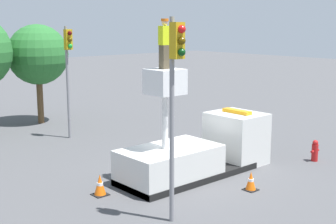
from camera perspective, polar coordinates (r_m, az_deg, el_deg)
name	(u,v)px	position (r m, az deg, el deg)	size (l,w,h in m)	color
ground_plane	(188,176)	(18.21, 2.43, -7.83)	(120.00, 120.00, 0.00)	#4C4C4F
bucket_truck	(198,151)	(18.32, 3.72, -4.77)	(6.57, 2.25, 4.22)	black
worker	(165,44)	(16.48, -0.39, 8.31)	(0.40, 0.26, 1.75)	brown
traffic_light_pole	(175,81)	(13.10, 0.87, 3.79)	(0.34, 0.57, 5.99)	gray
traffic_light_across	(68,60)	(23.90, -12.07, 6.20)	(0.34, 0.57, 5.67)	gray
fire_hydrant	(315,151)	(20.97, 17.47, -4.53)	(0.52, 0.28, 0.93)	red
traffic_cone_rear	(100,185)	(16.36, -8.29, -8.84)	(0.50, 0.50, 0.73)	black
traffic_cone_curbside	(251,181)	(16.91, 10.06, -8.32)	(0.45, 0.45, 0.68)	black
tree_right_bg	(38,55)	(28.16, -15.58, 6.72)	(3.48, 3.48, 5.77)	brown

